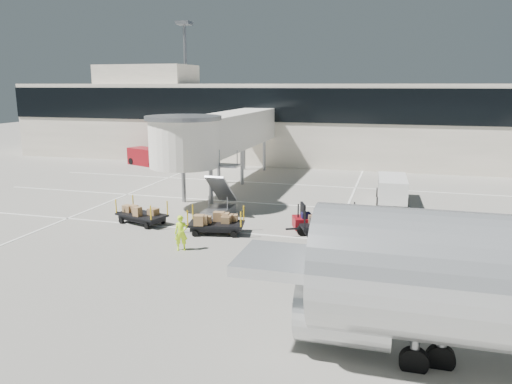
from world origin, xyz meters
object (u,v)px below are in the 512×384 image
Objects in this scene: box_cart_far at (140,215)px; minivan at (392,187)px; suitcase_cart at (332,225)px; ground_worker at (181,233)px; belt_loader at (148,157)px; baggage_tug at (317,221)px; box_cart_near at (213,223)px.

box_cart_far is 17.07m from minivan.
box_cart_far is at bearing 159.50° from suitcase_cart.
ground_worker is 27.18m from belt_loader.
suitcase_cart is 0.84× the size of belt_loader.
baggage_tug is 0.56× the size of belt_loader.
ground_worker is (4.32, -3.77, 0.37)m from box_cart_far.
baggage_tug is 9.41m from minivan.
belt_loader is at bearing 115.06° from box_cart_near.
belt_loader is at bearing 98.61° from ground_worker.
box_cart_near is at bearing 9.95° from box_cart_far.
minivan is at bearing 47.31° from suitcase_cart.
belt_loader is (-14.05, 23.27, -0.03)m from ground_worker.
baggage_tug is 0.95m from suitcase_cart.
box_cart_far is at bearing -147.96° from minivan.
baggage_tug reaches higher than box_cart_far.
minivan is at bearing 44.57° from baggage_tug.
minivan is at bearing 31.66° from ground_worker.
baggage_tug is 5.66m from box_cart_near.
minivan is (14.04, 9.69, 0.54)m from box_cart_far.
belt_loader is at bearing 116.02° from baggage_tug.
belt_loader is (-19.92, 18.39, 0.26)m from baggage_tug.
suitcase_cart is 1.09× the size of box_cart_near.
suitcase_cart is 8.12m from ground_worker.
box_cart_far is at bearing 116.44° from ground_worker.
suitcase_cart is 1.11× the size of box_cart_far.
belt_loader is (-14.54, 20.15, 0.26)m from box_cart_near.
belt_loader is (-9.72, 19.51, 0.34)m from box_cart_far.
suitcase_cart is 9.45m from minivan.
box_cart_far is 5.74m from ground_worker.
box_cart_near is at bearing 168.19° from suitcase_cart.
ground_worker is at bearing -109.78° from box_cart_near.
box_cart_near is 1.02× the size of box_cart_far.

